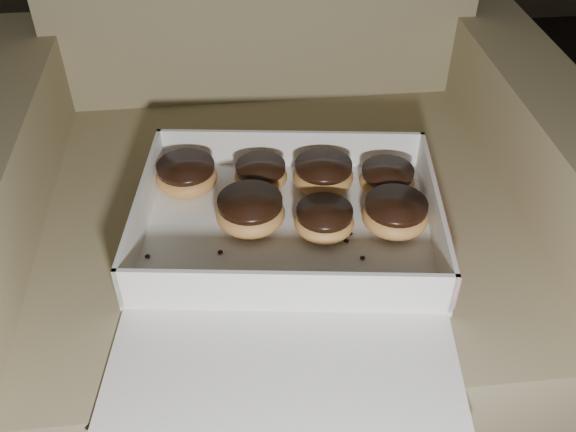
{
  "coord_description": "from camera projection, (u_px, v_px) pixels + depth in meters",
  "views": [
    {
      "loc": [
        -0.6,
        0.01,
        1.01
      ],
      "look_at": [
        -0.53,
        0.66,
        0.45
      ],
      "focal_mm": 40.0,
      "sensor_mm": 36.0,
      "label": 1
    }
  ],
  "objects": [
    {
      "name": "donut_d",
      "position": [
        324.0,
        220.0,
        0.86
      ],
      "size": [
        0.08,
        0.08,
        0.04
      ],
      "color": "#EB9552",
      "rests_on": "bakery_box"
    },
    {
      "name": "crumb_c",
      "position": [
        346.0,
        241.0,
        0.85
      ],
      "size": [
        0.01,
        0.01,
        0.0
      ],
      "primitive_type": "ellipsoid",
      "color": "black",
      "rests_on": "bakery_box"
    },
    {
      "name": "crumb_d",
      "position": [
        350.0,
        234.0,
        0.87
      ],
      "size": [
        0.01,
        0.01,
        0.0
      ],
      "primitive_type": "ellipsoid",
      "color": "black",
      "rests_on": "bakery_box"
    },
    {
      "name": "donut_g",
      "position": [
        187.0,
        176.0,
        0.93
      ],
      "size": [
        0.09,
        0.09,
        0.04
      ],
      "color": "#EB9552",
      "rests_on": "bakery_box"
    },
    {
      "name": "bakery_box",
      "position": [
        290.0,
        245.0,
        0.84
      ],
      "size": [
        0.45,
        0.51,
        0.07
      ],
      "rotation": [
        0.0,
        0.0,
        -0.13
      ],
      "color": "white",
      "rests_on": "armchair"
    },
    {
      "name": "donut_f",
      "position": [
        250.0,
        212.0,
        0.86
      ],
      "size": [
        0.09,
        0.09,
        0.05
      ],
      "color": "#EB9552",
      "rests_on": "bakery_box"
    },
    {
      "name": "donut_e",
      "position": [
        387.0,
        179.0,
        0.92
      ],
      "size": [
        0.08,
        0.08,
        0.04
      ],
      "color": "#EB9552",
      "rests_on": "bakery_box"
    },
    {
      "name": "donut_c",
      "position": [
        323.0,
        175.0,
        0.93
      ],
      "size": [
        0.09,
        0.09,
        0.04
      ],
      "color": "#EB9552",
      "rests_on": "bakery_box"
    },
    {
      "name": "armchair",
      "position": [
        277.0,
        233.0,
        1.07
      ],
      "size": [
        0.91,
        0.77,
        0.95
      ],
      "color": "#8E7E5A",
      "rests_on": "floor"
    },
    {
      "name": "donut_b",
      "position": [
        395.0,
        214.0,
        0.86
      ],
      "size": [
        0.09,
        0.09,
        0.05
      ],
      "color": "#EB9552",
      "rests_on": "bakery_box"
    },
    {
      "name": "crumb_e",
      "position": [
        147.0,
        256.0,
        0.83
      ],
      "size": [
        0.01,
        0.01,
        0.0
      ],
      "primitive_type": "ellipsoid",
      "color": "black",
      "rests_on": "bakery_box"
    },
    {
      "name": "crumb_a",
      "position": [
        220.0,
        252.0,
        0.84
      ],
      "size": [
        0.01,
        0.01,
        0.0
      ],
      "primitive_type": "ellipsoid",
      "color": "black",
      "rests_on": "bakery_box"
    },
    {
      "name": "donut_a",
      "position": [
        261.0,
        175.0,
        0.93
      ],
      "size": [
        0.08,
        0.08,
        0.04
      ],
      "color": "#EB9552",
      "rests_on": "bakery_box"
    },
    {
      "name": "crumb_b",
      "position": [
        363.0,
        258.0,
        0.83
      ],
      "size": [
        0.01,
        0.01,
        0.0
      ],
      "primitive_type": "ellipsoid",
      "color": "black",
      "rests_on": "bakery_box"
    }
  ]
}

